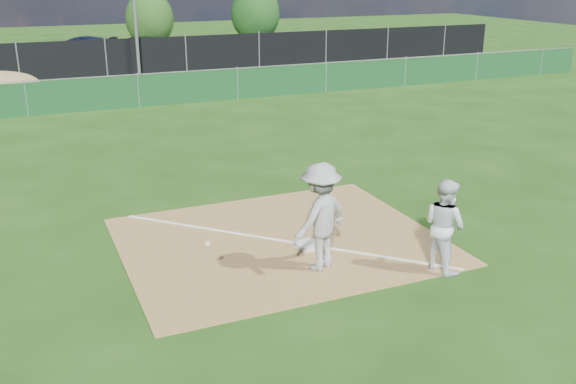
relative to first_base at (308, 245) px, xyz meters
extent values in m
plane|color=#1A420E|center=(-0.36, 9.50, -0.06)|extent=(90.00, 90.00, 0.00)
cube|color=olive|center=(-0.36, 0.50, -0.05)|extent=(6.00, 5.00, 0.02)
cube|color=white|center=(-0.36, 0.50, -0.04)|extent=(5.01, 5.01, 0.01)
cube|color=#103B1A|center=(-0.36, 14.50, 0.54)|extent=(44.00, 0.05, 1.20)
cube|color=black|center=(-0.36, 22.50, 0.84)|extent=(46.00, 0.04, 1.80)
cube|color=black|center=(-0.36, 27.50, -0.06)|extent=(46.00, 9.00, 0.01)
cube|color=silver|center=(0.00, 0.00, 0.00)|extent=(0.50, 0.50, 0.09)
imported|color=#ACACAF|center=(-0.17, -0.86, 0.92)|extent=(1.43, 1.16, 1.92)
sphere|color=white|center=(-2.19, -0.83, 0.75)|extent=(0.08, 0.08, 0.08)
imported|color=white|center=(1.79, -1.74, 0.77)|extent=(0.77, 0.92, 1.67)
imported|color=black|center=(-0.13, 26.95, 0.70)|extent=(4.83, 3.08, 1.50)
imported|color=black|center=(2.84, 27.40, 0.62)|extent=(5.00, 3.46, 1.34)
cylinder|color=#382316|center=(4.08, 33.19, 0.46)|extent=(0.24, 0.24, 1.04)
ellipsoid|color=#1D4413|center=(4.08, 33.19, 1.85)|extent=(3.13, 3.13, 3.60)
cylinder|color=#382316|center=(11.43, 33.07, 0.50)|extent=(0.24, 0.24, 1.12)
ellipsoid|color=#154012|center=(11.43, 33.07, 2.00)|extent=(3.37, 3.37, 3.87)
camera|label=1|loc=(-4.78, -10.11, 4.98)|focal=40.00mm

